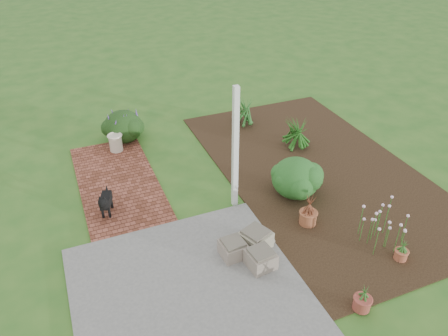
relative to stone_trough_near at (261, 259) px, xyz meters
name	(u,v)px	position (x,y,z in m)	size (l,w,h in m)	color
ground	(222,211)	(-0.01, 1.63, -0.18)	(80.00, 80.00, 0.00)	#295E1D
concrete_patio	(190,294)	(-1.26, -0.12, -0.16)	(3.50, 3.50, 0.04)	#61615F
brick_path	(118,181)	(-1.71, 3.38, -0.16)	(1.60, 3.50, 0.04)	#5A2C1C
garden_bed	(318,170)	(2.49, 2.13, -0.17)	(4.00, 7.00, 0.03)	black
veranda_post	(235,150)	(0.29, 1.73, 1.07)	(0.10, 0.10, 2.50)	white
stone_trough_near	(261,259)	(0.00, 0.00, 0.00)	(0.42, 0.42, 0.28)	#746758
stone_trough_mid	(233,249)	(-0.32, 0.40, -0.01)	(0.41, 0.41, 0.27)	gray
stone_trough_far	(256,240)	(0.12, 0.44, 0.01)	(0.46, 0.46, 0.30)	gray
black_dog	(105,201)	(-2.10, 2.33, 0.17)	(0.31, 0.59, 0.52)	black
cream_ceramic_urn	(116,143)	(-1.48, 4.67, 0.06)	(0.30, 0.30, 0.40)	beige
evergreen_shrub	(296,177)	(1.54, 1.55, 0.26)	(0.97, 0.97, 0.82)	#1A4215
agapanthus_clump_back	(296,131)	(2.53, 3.24, 0.27)	(0.93, 0.93, 0.84)	#193D0C
agapanthus_clump_front	(243,109)	(1.88, 4.82, 0.26)	(0.93, 0.93, 0.82)	#0D3814
pink_flower_patch	(387,223)	(2.36, -0.22, 0.17)	(1.02, 1.02, 0.65)	#113D0F
terracotta_pot_bronze	(308,217)	(1.30, 0.65, -0.02)	(0.32, 0.32, 0.26)	#9C5634
terracotta_pot_small_left	(401,255)	(2.26, -0.75, -0.06)	(0.21, 0.21, 0.18)	#A45437
terracotta_pot_small_right	(362,303)	(1.00, -1.35, -0.04)	(0.26, 0.26, 0.22)	brown
purple_flowering_bush	(123,126)	(-1.19, 5.16, 0.22)	(0.94, 0.94, 0.80)	black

